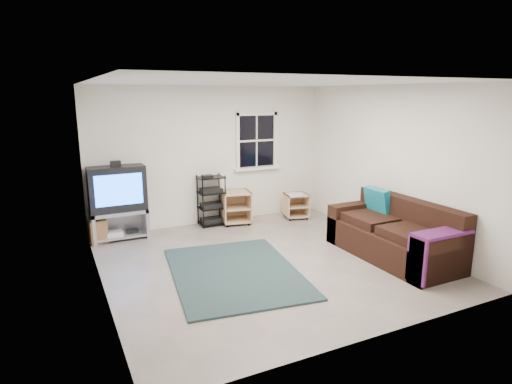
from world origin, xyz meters
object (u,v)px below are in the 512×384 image
av_rack (212,203)px  side_table_right (296,204)px  tv_unit (118,197)px  side_table_left (236,206)px  sofa (394,236)px

av_rack → side_table_right: bearing=-9.1°
tv_unit → side_table_left: bearing=0.0°
side_table_left → side_table_right: 1.25m
side_table_left → sofa: (1.46, -2.73, 0.01)m
sofa → side_table_left: bearing=118.2°
tv_unit → side_table_right: bearing=-3.6°
tv_unit → av_rack: size_ratio=1.41×
tv_unit → av_rack: 1.74m
tv_unit → side_table_right: 3.44m
side_table_left → sofa: size_ratio=0.30×
av_rack → sofa: (1.93, -2.78, -0.08)m
side_table_left → sofa: 3.09m
av_rack → side_table_right: size_ratio=1.81×
tv_unit → side_table_right: size_ratio=2.54×
av_rack → side_table_left: 0.48m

